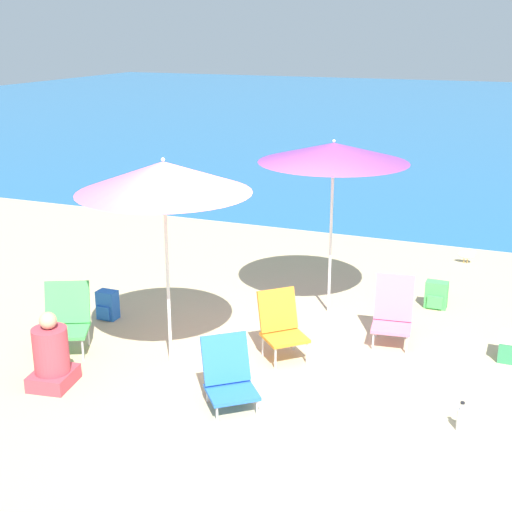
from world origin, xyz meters
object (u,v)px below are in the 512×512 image
(beach_umbrella_purple, at_px, (334,153))
(beach_chair_orange, at_px, (281,324))
(person_seated_near, at_px, (52,357))
(water_bottle, at_px, (461,419))
(beach_chair_green, at_px, (66,317))
(backpack_green, at_px, (436,295))
(beach_chair_pink, at_px, (393,311))
(seagull, at_px, (467,255))
(beach_chair_blue, at_px, (229,375))
(beach_umbrella_pink, at_px, (164,177))
(backpack_blue, at_px, (107,305))

(beach_umbrella_purple, height_order, beach_chair_orange, beach_umbrella_purple)
(person_seated_near, relative_size, water_bottle, 2.80)
(beach_chair_green, relative_size, backpack_green, 2.14)
(water_bottle, bearing_deg, beach_chair_pink, 120.38)
(seagull, bearing_deg, backpack_green, -94.38)
(beach_chair_blue, xyz_separation_m, water_bottle, (2.20, 0.33, -0.18))
(beach_chair_green, xyz_separation_m, seagull, (3.91, 4.99, -0.26))
(water_bottle, bearing_deg, beach_chair_orange, 157.84)
(beach_umbrella_purple, xyz_separation_m, beach_chair_pink, (0.96, -0.62, -1.71))
(beach_chair_blue, relative_size, beach_chair_orange, 0.95)
(beach_umbrella_pink, xyz_separation_m, backpack_green, (2.50, 2.73, -1.91))
(beach_umbrella_purple, bearing_deg, person_seated_near, -124.37)
(backpack_blue, height_order, water_bottle, backpack_blue)
(beach_umbrella_pink, relative_size, beach_umbrella_purple, 1.02)
(beach_umbrella_pink, relative_size, beach_chair_green, 2.94)
(beach_chair_pink, height_order, backpack_green, beach_chair_pink)
(seagull, bearing_deg, beach_chair_green, -128.03)
(beach_chair_pink, bearing_deg, beach_chair_green, -162.26)
(beach_umbrella_purple, relative_size, beach_chair_green, 2.89)
(beach_chair_blue, relative_size, seagull, 2.68)
(beach_chair_green, bearing_deg, beach_chair_orange, -7.73)
(beach_chair_pink, relative_size, backpack_green, 2.16)
(beach_umbrella_purple, distance_m, backpack_blue, 3.44)
(beach_chair_orange, bearing_deg, beach_chair_green, 153.96)
(beach_umbrella_pink, relative_size, beach_chair_orange, 3.03)
(backpack_blue, relative_size, backpack_green, 1.02)
(backpack_blue, bearing_deg, beach_chair_green, -84.74)
(beach_umbrella_purple, distance_m, backpack_green, 2.40)
(beach_chair_orange, distance_m, beach_chair_pink, 1.39)
(beach_chair_orange, height_order, backpack_green, beach_chair_orange)
(person_seated_near, bearing_deg, beach_chair_orange, 29.28)
(beach_chair_blue, relative_size, beach_chair_pink, 0.91)
(backpack_green, bearing_deg, seagull, 85.62)
(beach_chair_blue, height_order, backpack_blue, beach_chair_blue)
(beach_chair_green, distance_m, person_seated_near, 0.88)
(beach_chair_orange, xyz_separation_m, backpack_blue, (-2.42, 0.18, -0.21))
(beach_umbrella_pink, xyz_separation_m, water_bottle, (3.18, -0.26, -1.97))
(beach_chair_orange, distance_m, person_seated_near, 2.49)
(beach_umbrella_purple, relative_size, backpack_blue, 6.04)
(beach_chair_blue, bearing_deg, person_seated_near, 151.63)
(beach_chair_pink, height_order, water_bottle, beach_chair_pink)
(beach_umbrella_pink, distance_m, backpack_blue, 2.45)
(beach_chair_pink, bearing_deg, person_seated_near, -149.22)
(person_seated_near, xyz_separation_m, seagull, (3.52, 5.78, -0.18))
(person_seated_near, height_order, backpack_green, person_seated_near)
(person_seated_near, bearing_deg, seagull, 49.46)
(beach_umbrella_purple, bearing_deg, beach_chair_pink, -32.74)
(beach_chair_blue, relative_size, beach_chair_green, 0.92)
(beach_umbrella_pink, relative_size, backpack_green, 6.29)
(beach_umbrella_pink, bearing_deg, beach_chair_pink, 33.87)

